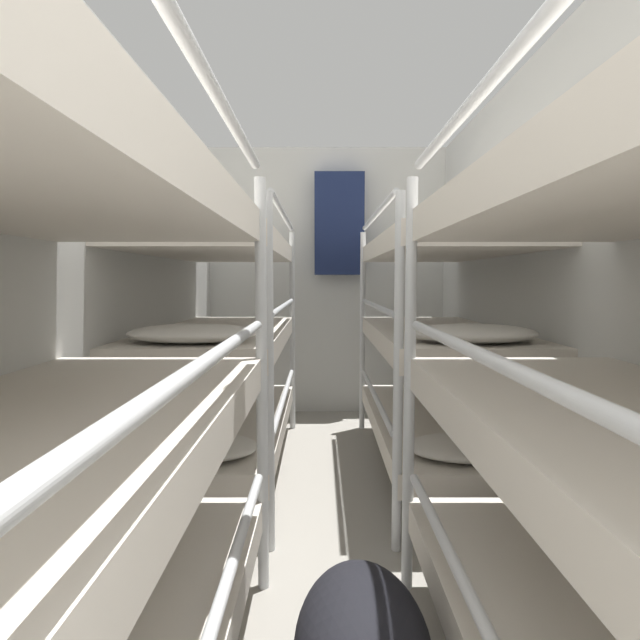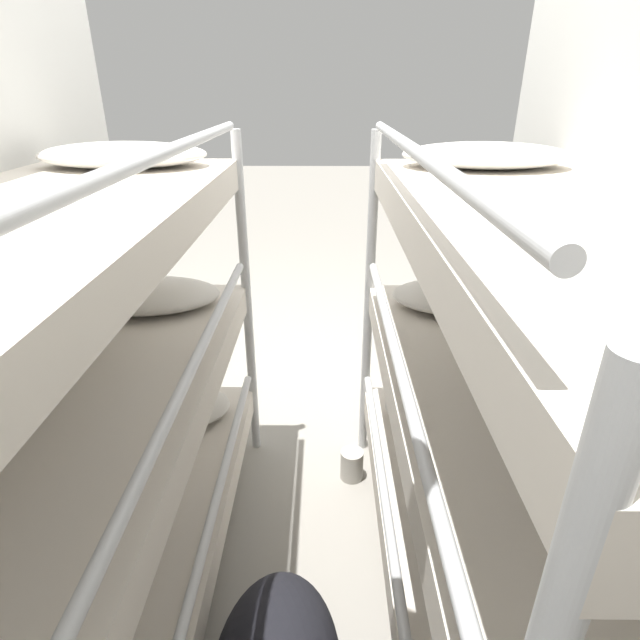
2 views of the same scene
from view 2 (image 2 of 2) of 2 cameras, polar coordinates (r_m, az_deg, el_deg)
name	(u,v)px [view 2 (image 2 of 2)]	position (r m, az deg, el deg)	size (l,w,h in m)	color
ground_plane	(312,388)	(3.27, -0.93, -7.80)	(20.00, 20.00, 0.00)	gray
bunk_stack_left_near	(514,402)	(1.69, 21.33, -8.68)	(0.81, 1.93, 1.66)	silver
bunk_stack_right_near	(85,399)	(1.76, -25.24, -8.20)	(0.81, 1.93, 1.66)	silver
tin_can	(352,465)	(2.58, 3.65, -16.16)	(0.11, 0.11, 0.16)	#B7B2A8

